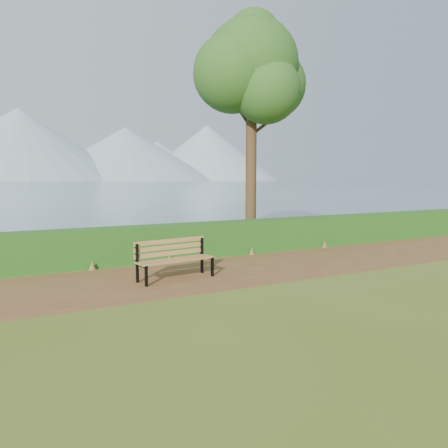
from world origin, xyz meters
TOP-DOWN VIEW (x-y plane):
  - ground at (0.00, 0.00)m, footprint 140.00×140.00m
  - path at (0.00, 0.30)m, footprint 40.00×3.40m
  - hedge at (0.00, 2.60)m, footprint 32.00×0.85m
  - water at (0.00, 260.00)m, footprint 700.00×510.00m
  - bench at (-1.71, 0.17)m, footprint 1.90×0.78m
  - tree at (2.64, 3.80)m, footprint 4.18×3.48m

SIDE VIEW (x-z plane):
  - ground at x=0.00m, z-range 0.00..0.00m
  - path at x=0.00m, z-range 0.00..0.01m
  - water at x=0.00m, z-range 0.00..0.01m
  - hedge at x=0.00m, z-range 0.00..1.00m
  - bench at x=-1.71m, z-range 0.07..1.00m
  - tree at x=2.64m, z-range 1.96..10.00m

